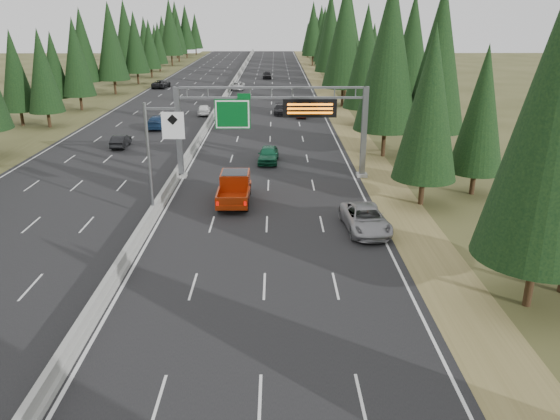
{
  "coord_description": "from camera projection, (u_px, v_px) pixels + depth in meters",
  "views": [
    {
      "loc": [
        8.6,
        -11.12,
        13.52
      ],
      "look_at": [
        8.87,
        20.0,
        2.35
      ],
      "focal_mm": 35.0,
      "sensor_mm": 36.0,
      "label": 1
    }
  ],
  "objects": [
    {
      "name": "car_onc_near",
      "position": [
        121.0,
        141.0,
        58.48
      ],
      "size": [
        1.43,
        4.05,
        1.33
      ],
      "primitive_type": "imported",
      "rotation": [
        0.0,
        0.0,
        3.15
      ],
      "color": "black",
      "rests_on": "road"
    },
    {
      "name": "shoulder_left",
      "position": [
        116.0,
        101.0,
        90.1
      ],
      "size": [
        3.6,
        260.0,
        0.06
      ],
      "primitive_type": "cube",
      "color": "#3F421F",
      "rests_on": "ground"
    },
    {
      "name": "car_onc_blue",
      "position": [
        159.0,
        122.0,
        68.18
      ],
      "size": [
        2.77,
        5.78,
        1.63
      ],
      "primitive_type": "imported",
      "rotation": [
        0.0,
        0.0,
        3.05
      ],
      "color": "navy",
      "rests_on": "road"
    },
    {
      "name": "red_pickup",
      "position": [
        235.0,
        185.0,
        41.58
      ],
      "size": [
        2.29,
        6.4,
        2.09
      ],
      "color": "black",
      "rests_on": "road"
    },
    {
      "name": "median_barrier",
      "position": [
        223.0,
        99.0,
        90.12
      ],
      "size": [
        0.7,
        260.0,
        0.85
      ],
      "color": "gray",
      "rests_on": "road"
    },
    {
      "name": "sign_gantry",
      "position": [
        279.0,
        118.0,
        46.09
      ],
      "size": [
        16.75,
        0.98,
        7.8
      ],
      "color": "slate",
      "rests_on": "road"
    },
    {
      "name": "car_onc_white",
      "position": [
        204.0,
        110.0,
        77.32
      ],
      "size": [
        2.12,
        4.5,
        1.49
      ],
      "primitive_type": "imported",
      "rotation": [
        0.0,
        0.0,
        3.23
      ],
      "color": "white",
      "rests_on": "road"
    },
    {
      "name": "car_ahead_dkred",
      "position": [
        301.0,
        112.0,
        75.63
      ],
      "size": [
        1.48,
        3.99,
        1.3
      ],
      "primitive_type": "imported",
      "rotation": [
        0.0,
        0.0,
        -0.02
      ],
      "color": "#52160B",
      "rests_on": "road"
    },
    {
      "name": "car_ahead_green",
      "position": [
        268.0,
        154.0,
        52.39
      ],
      "size": [
        2.1,
        4.7,
        1.57
      ],
      "primitive_type": "imported",
      "rotation": [
        0.0,
        0.0,
        -0.06
      ],
      "color": "#135738",
      "rests_on": "road"
    },
    {
      "name": "tree_row_right",
      "position": [
        365.0,
        45.0,
        81.3
      ],
      "size": [
        12.31,
        243.22,
        18.51
      ],
      "color": "black",
      "rests_on": "ground"
    },
    {
      "name": "car_ahead_dkgrey",
      "position": [
        280.0,
        109.0,
        77.98
      ],
      "size": [
        1.93,
        4.55,
        1.31
      ],
      "primitive_type": "imported",
      "rotation": [
        0.0,
        0.0,
        -0.02
      ],
      "color": "black",
      "rests_on": "road"
    },
    {
      "name": "car_onc_far",
      "position": [
        161.0,
        84.0,
        105.83
      ],
      "size": [
        3.06,
        5.77,
        1.55
      ],
      "primitive_type": "imported",
      "rotation": [
        0.0,
        0.0,
        3.05
      ],
      "color": "black",
      "rests_on": "road"
    },
    {
      "name": "shoulder_right",
      "position": [
        331.0,
        101.0,
        90.4
      ],
      "size": [
        3.6,
        260.0,
        0.06
      ],
      "primitive_type": "cube",
      "color": "olive",
      "rests_on": "ground"
    },
    {
      "name": "hov_sign_pole",
      "position": [
        157.0,
        153.0,
        36.87
      ],
      "size": [
        2.8,
        0.5,
        8.0
      ],
      "color": "slate",
      "rests_on": "road"
    },
    {
      "name": "road",
      "position": [
        223.0,
        101.0,
        90.25
      ],
      "size": [
        32.0,
        260.0,
        0.08
      ],
      "primitive_type": "cube",
      "color": "black",
      "rests_on": "ground"
    },
    {
      "name": "silver_minivan",
      "position": [
        365.0,
        219.0,
        35.82
      ],
      "size": [
        3.08,
        5.88,
        1.58
      ],
      "primitive_type": "imported",
      "rotation": [
        0.0,
        0.0,
        0.08
      ],
      "color": "#99989C",
      "rests_on": "road"
    },
    {
      "name": "car_ahead_white",
      "position": [
        238.0,
        86.0,
        103.25
      ],
      "size": [
        2.5,
        5.21,
        1.43
      ],
      "primitive_type": "imported",
      "rotation": [
        0.0,
        0.0,
        -0.02
      ],
      "color": "silver",
      "rests_on": "road"
    },
    {
      "name": "car_ahead_far",
      "position": [
        267.0,
        75.0,
        121.27
      ],
      "size": [
        1.98,
        4.66,
        1.57
      ],
      "primitive_type": "imported",
      "rotation": [
        0.0,
        0.0,
        0.03
      ],
      "color": "black",
      "rests_on": "road"
    },
    {
      "name": "tree_row_left",
      "position": [
        66.0,
        47.0,
        80.15
      ],
      "size": [
        11.2,
        242.46,
        18.77
      ],
      "color": "black",
      "rests_on": "ground"
    }
  ]
}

